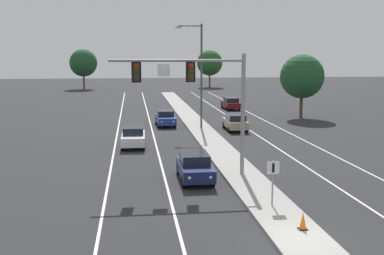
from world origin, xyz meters
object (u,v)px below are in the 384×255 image
(car_receding_darkred, at_px, (231,103))
(car_receding_tan, at_px, (235,122))
(car_oncoming_navy, at_px, (195,166))
(street_lamp_median, at_px, (199,70))
(traffic_cone_median_nose, at_px, (303,221))
(overhead_signal_mast, at_px, (200,88))
(tree_far_left_b, at_px, (83,63))
(median_sign_post, at_px, (273,176))
(car_oncoming_blue, at_px, (165,118))
(car_oncoming_white, at_px, (133,136))
(tree_far_right_b, at_px, (210,63))
(tree_far_right_c, at_px, (302,77))

(car_receding_darkred, bearing_deg, car_receding_tan, -100.21)
(car_oncoming_navy, bearing_deg, street_lamp_median, 81.37)
(traffic_cone_median_nose, bearing_deg, overhead_signal_mast, 107.28)
(car_receding_darkred, distance_m, tree_far_left_b, 47.10)
(median_sign_post, distance_m, street_lamp_median, 24.92)
(car_oncoming_blue, bearing_deg, car_oncoming_white, -106.84)
(car_oncoming_white, distance_m, tree_far_left_b, 66.30)
(traffic_cone_median_nose, relative_size, tree_far_right_b, 0.09)
(tree_far_right_c, bearing_deg, street_lamp_median, -151.07)
(street_lamp_median, xyz_separation_m, car_oncoming_white, (-6.41, -8.11, -4.97))
(median_sign_post, distance_m, car_receding_tan, 23.74)
(traffic_cone_median_nose, bearing_deg, car_receding_tan, 83.82)
(street_lamp_median, height_order, traffic_cone_median_nose, street_lamp_median)
(street_lamp_median, height_order, car_receding_tan, street_lamp_median)
(tree_far_right_c, relative_size, tree_far_left_b, 0.88)
(car_oncoming_navy, relative_size, tree_far_right_b, 0.55)
(tree_far_right_c, bearing_deg, car_oncoming_blue, -164.90)
(overhead_signal_mast, bearing_deg, tree_far_right_b, 80.48)
(median_sign_post, distance_m, traffic_cone_median_nose, 3.45)
(car_oncoming_white, height_order, car_receding_darkred, same)
(car_oncoming_navy, height_order, tree_far_right_b, tree_far_right_b)
(car_oncoming_navy, height_order, car_receding_tan, same)
(tree_far_left_b, distance_m, tree_far_right_b, 27.19)
(overhead_signal_mast, bearing_deg, car_oncoming_blue, 91.72)
(overhead_signal_mast, bearing_deg, street_lamp_median, 82.35)
(tree_far_right_c, bearing_deg, car_oncoming_navy, -121.18)
(median_sign_post, bearing_deg, tree_far_right_c, 68.09)
(median_sign_post, relative_size, traffic_cone_median_nose, 2.97)
(car_receding_darkred, bearing_deg, tree_far_left_b, 119.45)
(tree_far_left_b, bearing_deg, car_receding_tan, -71.16)
(car_oncoming_blue, xyz_separation_m, tree_far_right_b, (13.69, 56.67, 4.52))
(car_receding_tan, relative_size, traffic_cone_median_nose, 6.06)
(overhead_signal_mast, distance_m, tree_far_right_c, 29.74)
(overhead_signal_mast, distance_m, median_sign_post, 7.72)
(overhead_signal_mast, xyz_separation_m, car_oncoming_white, (-3.94, 10.23, -4.54))
(street_lamp_median, height_order, car_receding_darkred, street_lamp_median)
(overhead_signal_mast, height_order, tree_far_right_c, overhead_signal_mast)
(car_oncoming_blue, height_order, tree_far_left_b, tree_far_left_b)
(street_lamp_median, xyz_separation_m, car_oncoming_blue, (-3.10, 2.81, -4.97))
(car_receding_darkred, relative_size, traffic_cone_median_nose, 6.09)
(car_oncoming_blue, xyz_separation_m, traffic_cone_median_nose, (3.58, -30.63, -0.31))
(tree_far_left_b, bearing_deg, overhead_signal_mast, -79.47)
(median_sign_post, relative_size, tree_far_right_c, 0.30)
(car_oncoming_blue, bearing_deg, tree_far_right_b, 76.42)
(car_oncoming_white, xyz_separation_m, tree_far_left_b, (-10.11, 65.37, 4.61))
(street_lamp_median, xyz_separation_m, car_oncoming_navy, (-2.87, -18.91, -4.97))
(street_lamp_median, relative_size, car_oncoming_blue, 2.22)
(median_sign_post, bearing_deg, car_oncoming_white, 111.70)
(overhead_signal_mast, distance_m, car_oncoming_white, 11.87)
(car_oncoming_white, xyz_separation_m, tree_far_right_c, (19.29, 15.23, 3.93))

